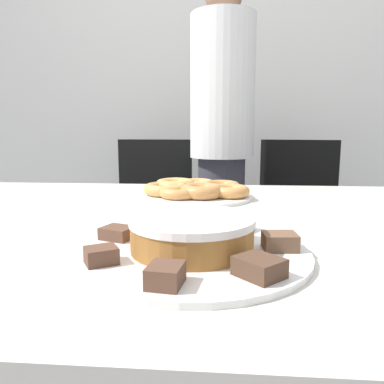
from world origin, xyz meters
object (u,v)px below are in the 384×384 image
object	(u,v)px
office_chair_left	(151,232)
person_standing	(222,146)
plate_donuts	(193,195)
plate_cake	(191,252)
frosted_cake	(191,233)
office_chair_right	(295,235)

from	to	relation	value
office_chair_left	person_standing	bearing A→B (deg)	-5.51
office_chair_left	plate_donuts	distance (m)	0.85
plate_cake	frosted_cake	bearing A→B (deg)	0.00
office_chair_right	plate_cake	world-z (taller)	office_chair_right
office_chair_left	plate_cake	distance (m)	1.34
office_chair_right	person_standing	bearing A→B (deg)	-161.91
office_chair_right	plate_donuts	world-z (taller)	office_chair_right
frosted_cake	person_standing	bearing A→B (deg)	87.69
person_standing	plate_donuts	bearing A→B (deg)	-97.10
person_standing	frosted_cake	size ratio (longest dim) A/B	8.12
person_standing	plate_donuts	distance (m)	0.71
person_standing	plate_cake	size ratio (longest dim) A/B	4.31
office_chair_right	frosted_cake	bearing A→B (deg)	-96.64
person_standing	office_chair_left	distance (m)	0.57
plate_cake	frosted_cake	world-z (taller)	frosted_cake
office_chair_left	office_chair_right	world-z (taller)	same
plate_cake	plate_donuts	bearing A→B (deg)	94.05
person_standing	plate_donuts	world-z (taller)	person_standing
office_chair_left	plate_cake	world-z (taller)	office_chair_left
person_standing	frosted_cake	world-z (taller)	person_standing
person_standing	plate_cake	xyz separation A→B (m)	(-0.05, -1.22, -0.12)
person_standing	office_chair_left	world-z (taller)	person_standing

